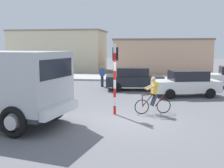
{
  "coord_description": "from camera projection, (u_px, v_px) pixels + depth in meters",
  "views": [
    {
      "loc": [
        1.06,
        -10.8,
        3.09
      ],
      "look_at": [
        -1.13,
        2.5,
        1.2
      ],
      "focal_mm": 43.2,
      "sensor_mm": 36.0,
      "label": 1
    }
  ],
  "objects": [
    {
      "name": "cyclist",
      "position": [
        153.0,
        95.0,
        12.35
      ],
      "size": [
        1.65,
        0.69,
        1.72
      ],
      "color": "black",
      "rests_on": "ground"
    },
    {
      "name": "car_red_near",
      "position": [
        134.0,
        79.0,
        19.14
      ],
      "size": [
        4.2,
        2.3,
        1.6
      ],
      "color": "#1E2328",
      "rests_on": "ground"
    },
    {
      "name": "traffic_light_pole",
      "position": [
        115.0,
        69.0,
        12.15
      ],
      "size": [
        0.24,
        0.43,
        3.2
      ],
      "color": "red",
      "rests_on": "ground"
    },
    {
      "name": "building_mid_block",
      "position": [
        162.0,
        56.0,
        30.72
      ],
      "size": [
        10.57,
        5.4,
        3.92
      ],
      "color": "tan",
      "rests_on": "ground"
    },
    {
      "name": "sidewalk_far",
      "position": [
        145.0,
        78.0,
        25.92
      ],
      "size": [
        80.0,
        5.0,
        0.16
      ],
      "primitive_type": "cube",
      "color": "#ADADA8",
      "rests_on": "ground"
    },
    {
      "name": "truck_foreground",
      "position": [
        1.0,
        83.0,
        10.65
      ],
      "size": [
        5.78,
        3.56,
        2.9
      ],
      "color": "#B2B7BC",
      "rests_on": "ground"
    },
    {
      "name": "building_corner_left",
      "position": [
        59.0,
        51.0,
        34.48
      ],
      "size": [
        11.69,
        5.74,
        5.08
      ],
      "color": "beige",
      "rests_on": "ground"
    },
    {
      "name": "ground_plane",
      "position": [
        129.0,
        122.0,
        11.16
      ],
      "size": [
        120.0,
        120.0,
        0.0
      ],
      "primitive_type": "plane",
      "color": "slate"
    },
    {
      "name": "car_far_side",
      "position": [
        186.0,
        83.0,
        16.74
      ],
      "size": [
        4.3,
        2.68,
        1.6
      ],
      "color": "white",
      "rests_on": "ground"
    },
    {
      "name": "pedestrian_near_kerb",
      "position": [
        102.0,
        76.0,
        20.67
      ],
      "size": [
        0.34,
        0.22,
        1.62
      ],
      "color": "#2D334C",
      "rests_on": "ground"
    }
  ]
}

